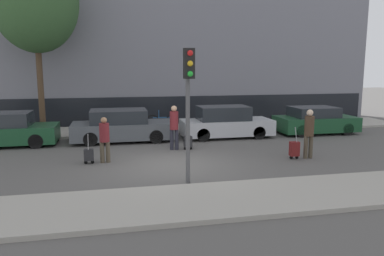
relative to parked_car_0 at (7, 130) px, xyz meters
The scene contains 17 objects.
ground_plane 7.81m from the parked_car_0, 36.02° to the right, with size 80.00×80.00×0.00m, color #565451.
sidewalk_near 10.45m from the parked_car_0, 52.92° to the right, with size 28.00×2.50×0.12m.
sidewalk_far 6.77m from the parked_car_0, 21.07° to the left, with size 28.00×3.00×0.12m.
building_facade 10.55m from the parked_car_0, 42.27° to the left, with size 28.00×2.25×13.86m.
parked_car_0 is the anchor object (origin of this frame).
parked_car_1 4.76m from the parked_car_0, ahead, with size 4.46×1.91×1.42m.
parked_car_2 9.57m from the parked_car_0, ahead, with size 4.26×1.72×1.48m.
parked_car_3 14.28m from the parked_car_0, ahead, with size 3.92×1.89×1.33m.
pedestrian_left 5.55m from the parked_car_0, 42.68° to the right, with size 0.35×0.34×1.60m.
trolley_left 5.21m from the parked_car_0, 47.27° to the right, with size 0.34×0.29×1.05m.
pedestrian_center 7.14m from the parked_car_0, 18.43° to the right, with size 0.35×0.34×1.79m.
trolley_center 7.68m from the parked_car_0, 17.88° to the right, with size 0.34×0.29×1.09m.
pedestrian_right 12.24m from the parked_car_0, 22.44° to the right, with size 0.35×0.34×1.79m.
trolley_right 11.74m from the parked_car_0, 23.51° to the right, with size 0.34×0.29×1.18m.
traffic_light 9.65m from the parked_car_0, 47.32° to the right, with size 0.28×0.47×3.79m.
parked_bicycle 7.34m from the parked_car_0, 19.42° to the left, with size 1.77×0.06×0.96m.
bare_tree_near_crossing 6.30m from the parked_car_0, 67.82° to the left, with size 3.99×3.99×8.69m.
Camera 1 is at (-1.92, -12.24, 3.32)m, focal length 35.00 mm.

